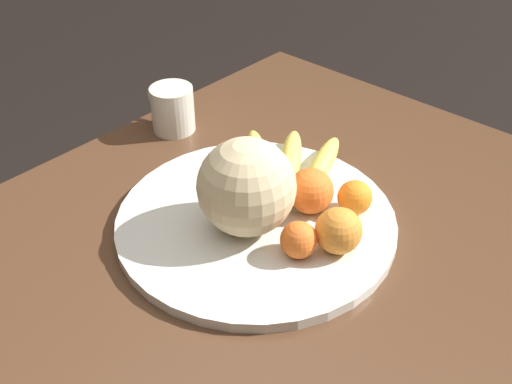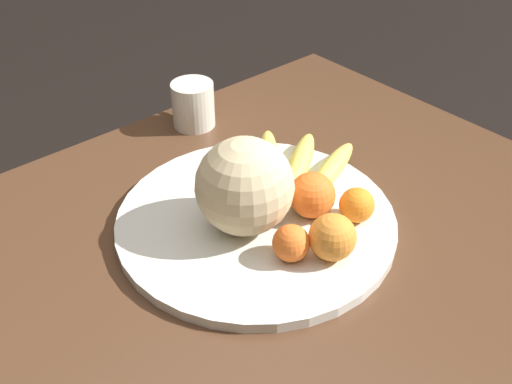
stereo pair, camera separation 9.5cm
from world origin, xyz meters
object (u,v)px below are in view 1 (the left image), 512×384
(kitchen_table, at_px, (255,303))
(orange_front_right, at_px, (355,197))
(orange_back_left, at_px, (311,191))
(banana_bunch, at_px, (289,161))
(orange_mid_center, at_px, (339,231))
(melon, at_px, (246,187))
(orange_front_left, at_px, (299,240))
(fruit_bowl, at_px, (256,220))
(ceramic_mug, at_px, (172,108))

(kitchen_table, bearing_deg, orange_front_right, -20.19)
(orange_back_left, bearing_deg, banana_bunch, 56.08)
(kitchen_table, distance_m, orange_mid_center, 0.21)
(kitchen_table, height_order, orange_front_right, orange_front_right)
(kitchen_table, xyz_separation_m, melon, (0.03, 0.04, 0.21))
(orange_front_left, distance_m, orange_mid_center, 0.06)
(fruit_bowl, relative_size, ceramic_mug, 3.72)
(fruit_bowl, xyz_separation_m, orange_mid_center, (0.02, -0.14, 0.04))
(banana_bunch, height_order, orange_back_left, orange_back_left)
(melon, height_order, orange_back_left, melon)
(orange_mid_center, distance_m, ceramic_mug, 0.49)
(fruit_bowl, height_order, banana_bunch, banana_bunch)
(kitchen_table, height_order, fruit_bowl, fruit_bowl)
(fruit_bowl, xyz_separation_m, melon, (-0.03, -0.00, 0.09))
(ceramic_mug, bearing_deg, kitchen_table, -114.30)
(banana_bunch, bearing_deg, orange_front_left, -171.43)
(fruit_bowl, height_order, orange_mid_center, orange_mid_center)
(orange_back_left, bearing_deg, orange_front_left, -150.98)
(melon, bearing_deg, kitchen_table, -123.76)
(orange_front_right, bearing_deg, orange_back_left, 127.77)
(fruit_bowl, distance_m, orange_mid_center, 0.15)
(orange_back_left, bearing_deg, ceramic_mug, 83.61)
(fruit_bowl, bearing_deg, melon, -169.81)
(melon, distance_m, ceramic_mug, 0.37)
(fruit_bowl, distance_m, orange_front_right, 0.17)
(orange_front_left, relative_size, orange_mid_center, 0.79)
(orange_front_right, distance_m, ceramic_mug, 0.45)
(kitchen_table, bearing_deg, orange_mid_center, -50.58)
(banana_bunch, xyz_separation_m, orange_front_left, (-0.17, -0.15, 0.01))
(melon, xyz_separation_m, ceramic_mug, (0.14, 0.34, -0.05))
(kitchen_table, relative_size, ceramic_mug, 10.01)
(kitchen_table, height_order, melon, melon)
(kitchen_table, relative_size, melon, 7.98)
(orange_front_right, distance_m, orange_back_left, 0.07)
(banana_bunch, height_order, ceramic_mug, ceramic_mug)
(melon, relative_size, banana_bunch, 0.67)
(melon, bearing_deg, orange_front_right, -36.03)
(banana_bunch, xyz_separation_m, orange_mid_center, (-0.12, -0.19, 0.02))
(orange_front_left, xyz_separation_m, orange_mid_center, (0.05, -0.04, 0.01))
(ceramic_mug, bearing_deg, orange_mid_center, -100.91)
(melon, height_order, orange_mid_center, melon)
(orange_front_left, bearing_deg, orange_back_left, 29.02)
(kitchen_table, xyz_separation_m, orange_front_right, (0.17, -0.06, 0.16))
(kitchen_table, relative_size, orange_mid_center, 17.11)
(banana_bunch, bearing_deg, kitchen_table, 170.96)
(banana_bunch, distance_m, orange_front_left, 0.23)
(melon, xyz_separation_m, orange_back_left, (0.10, -0.05, -0.04))
(melon, height_order, banana_bunch, melon)
(kitchen_table, relative_size, orange_front_left, 21.72)
(orange_back_left, bearing_deg, orange_front_right, -52.23)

